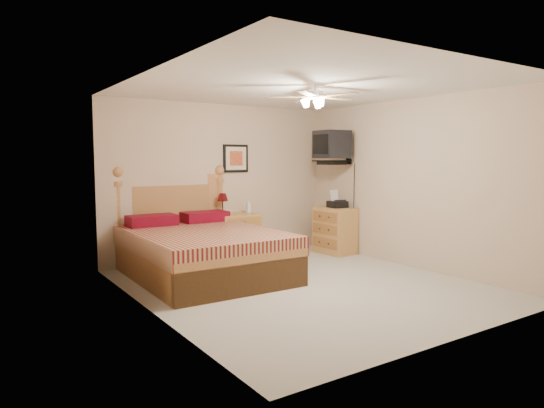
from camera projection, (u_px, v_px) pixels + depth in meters
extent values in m
plane|color=#A7A397|center=(303.00, 285.00, 6.21)|extent=(4.50, 4.50, 0.00)
cube|color=white|center=(305.00, 87.00, 5.97)|extent=(4.00, 4.50, 0.04)
cube|color=#C5AC91|center=(221.00, 181.00, 7.96)|extent=(4.00, 0.04, 2.50)
cube|color=#C5AC91|center=(461.00, 201.00, 4.23)|extent=(4.00, 0.04, 2.50)
cube|color=#C5AC91|center=(150.00, 195.00, 4.99)|extent=(0.04, 4.50, 2.50)
cube|color=#C5AC91|center=(411.00, 183.00, 7.19)|extent=(0.04, 4.50, 2.50)
cube|color=#A36D38|center=(237.00, 236.00, 7.93)|extent=(0.69, 0.53, 0.72)
imported|color=silver|center=(248.00, 206.00, 7.97)|extent=(0.10, 0.10, 0.22)
cube|color=black|center=(236.00, 158.00, 8.05)|extent=(0.46, 0.04, 0.46)
cube|color=#C18346|center=(335.00, 230.00, 8.28)|extent=(0.49, 0.69, 0.79)
imported|color=#C2B59D|center=(323.00, 206.00, 8.44)|extent=(0.24, 0.30, 0.03)
imported|color=tan|center=(324.00, 204.00, 8.47)|extent=(0.22, 0.27, 0.02)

